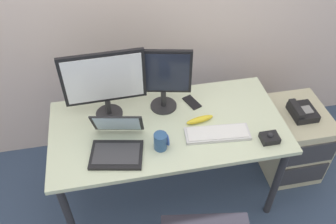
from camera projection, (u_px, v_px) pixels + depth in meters
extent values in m
plane|color=#374966|center=(168.00, 191.00, 2.82)|extent=(8.00, 8.00, 0.00)
cube|color=beige|center=(168.00, 127.00, 2.31)|extent=(1.53, 0.75, 0.03)
cylinder|color=#2D2D33|center=(69.00, 218.00, 2.25)|extent=(0.05, 0.05, 0.71)
cylinder|color=#2D2D33|center=(276.00, 183.00, 2.44)|extent=(0.05, 0.05, 0.71)
cylinder|color=#2D2D33|center=(70.00, 145.00, 2.70)|extent=(0.05, 0.05, 0.71)
cylinder|color=#2D2D33|center=(245.00, 120.00, 2.89)|extent=(0.05, 0.05, 0.71)
cube|color=beige|center=(291.00, 139.00, 2.82)|extent=(0.42, 0.52, 0.58)
cube|color=#38383D|center=(312.00, 154.00, 2.55)|extent=(0.38, 0.01, 0.20)
cube|color=#38383D|center=(303.00, 175.00, 2.71)|extent=(0.38, 0.01, 0.20)
cube|color=black|center=(303.00, 112.00, 2.59)|extent=(0.17, 0.20, 0.06)
cube|color=black|center=(297.00, 109.00, 2.55)|extent=(0.05, 0.18, 0.04)
cube|color=gray|center=(307.00, 110.00, 2.57)|extent=(0.07, 0.08, 0.01)
cylinder|color=#262628|center=(109.00, 113.00, 2.38)|extent=(0.18, 0.18, 0.01)
cylinder|color=#262628|center=(108.00, 106.00, 2.33)|extent=(0.04, 0.04, 0.12)
cube|color=black|center=(104.00, 78.00, 2.17)|extent=(0.52, 0.04, 0.36)
cube|color=white|center=(104.00, 79.00, 2.16)|extent=(0.48, 0.02, 0.32)
cylinder|color=#262628|center=(164.00, 106.00, 2.43)|extent=(0.18, 0.18, 0.01)
cylinder|color=#262628|center=(163.00, 98.00, 2.39)|extent=(0.04, 0.04, 0.13)
cube|color=black|center=(163.00, 72.00, 2.23)|extent=(0.36, 0.10, 0.32)
cube|color=#1E2333|center=(163.00, 73.00, 2.22)|extent=(0.33, 0.08, 0.28)
cube|color=silver|center=(217.00, 134.00, 2.23)|extent=(0.42, 0.17, 0.02)
cube|color=white|center=(218.00, 132.00, 2.22)|extent=(0.39, 0.15, 0.01)
cube|color=black|center=(117.00, 155.00, 2.11)|extent=(0.35, 0.28, 0.02)
cube|color=#38383D|center=(116.00, 153.00, 2.10)|extent=(0.30, 0.21, 0.00)
cube|color=black|center=(118.00, 123.00, 2.15)|extent=(0.32, 0.16, 0.20)
cube|color=silver|center=(117.00, 124.00, 2.15)|extent=(0.28, 0.14, 0.18)
cube|color=black|center=(270.00, 138.00, 2.20)|extent=(0.11, 0.09, 0.04)
sphere|color=#232328|center=(270.00, 135.00, 2.18)|extent=(0.04, 0.04, 0.04)
cylinder|color=#2D5385|center=(160.00, 141.00, 2.13)|extent=(0.08, 0.08, 0.11)
torus|color=#2D4C97|center=(168.00, 140.00, 2.13)|extent=(0.01, 0.07, 0.07)
cube|color=black|center=(192.00, 102.00, 2.46)|extent=(0.12, 0.16, 0.01)
ellipsoid|color=yellow|center=(200.00, 120.00, 2.31)|extent=(0.19, 0.08, 0.04)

